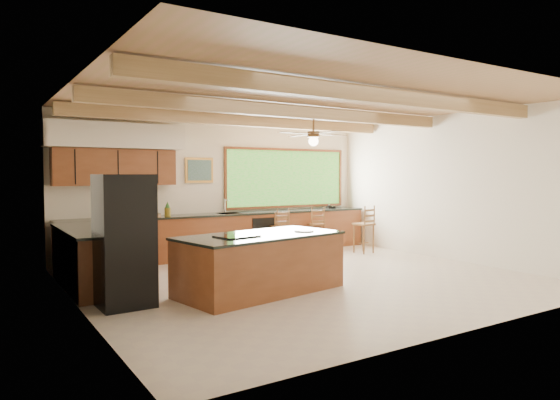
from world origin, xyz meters
TOP-DOWN VIEW (x-y plane):
  - ground at (0.00, 0.00)m, footprint 7.20×7.20m
  - room_shell at (-0.17, 0.65)m, footprint 7.27×6.54m
  - counter_run at (-0.82, 2.52)m, footprint 7.12×3.10m
  - island at (-1.12, -0.38)m, footprint 2.67×1.59m
  - refrigerator at (-3.05, -0.11)m, footprint 0.71×0.69m
  - bar_stool_a at (0.60, 1.77)m, footprint 0.43×0.43m
  - bar_stool_b at (2.01, 2.40)m, footprint 0.47×0.47m
  - bar_stool_c at (1.01, 2.40)m, footprint 0.38×0.38m
  - bar_stool_d at (2.70, 1.54)m, footprint 0.42×0.42m

SIDE VIEW (x-z plane):
  - ground at x=0.00m, z-range 0.00..0.00m
  - island at x=-1.12m, z-range -0.01..0.88m
  - counter_run at x=-0.82m, z-range -0.15..1.08m
  - bar_stool_a at x=0.60m, z-range 0.09..1.10m
  - bar_stool_b at x=2.01m, z-range 0.09..1.11m
  - bar_stool_c at x=1.01m, z-range 0.09..1.11m
  - bar_stool_d at x=2.70m, z-range 0.10..1.17m
  - refrigerator at x=-3.05m, z-range 0.00..1.77m
  - room_shell at x=-0.17m, z-range 0.70..3.72m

